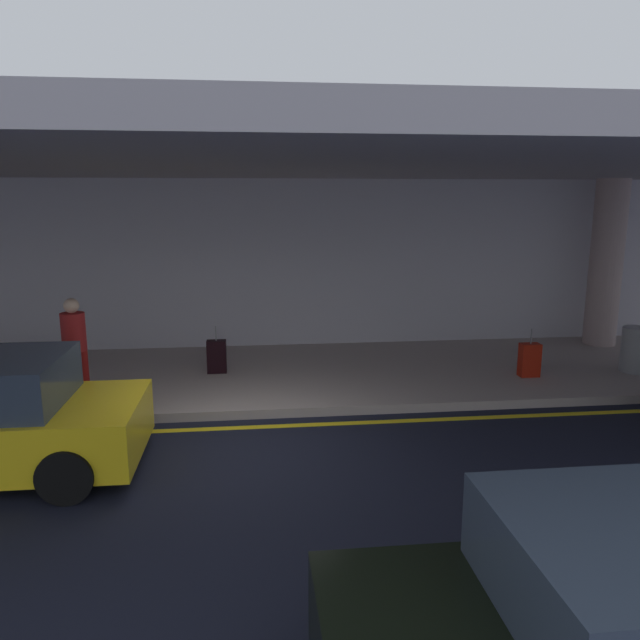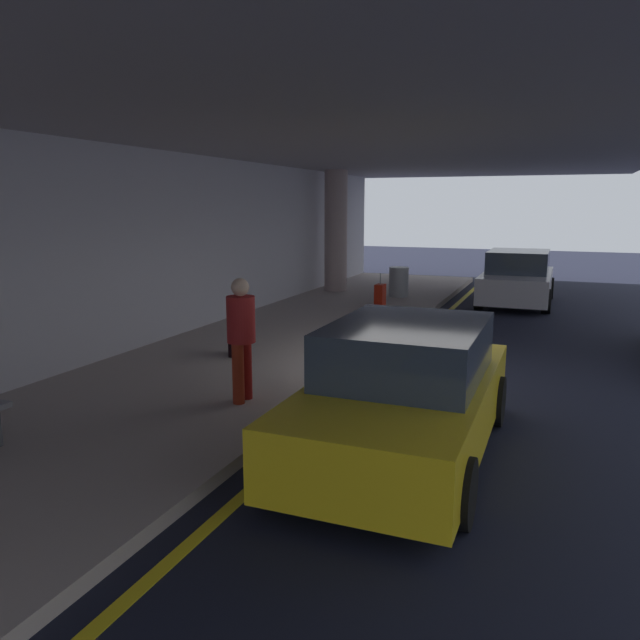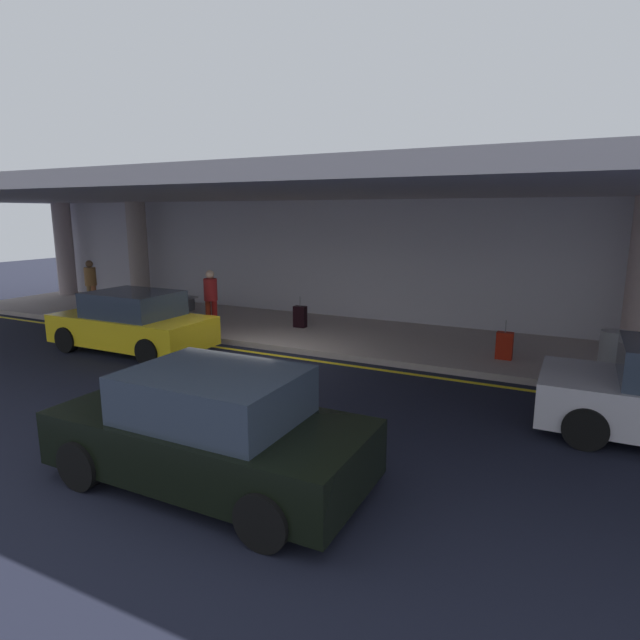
# 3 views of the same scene
# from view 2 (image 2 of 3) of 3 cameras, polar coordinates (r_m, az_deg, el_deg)

# --- Properties ---
(ground_plane) EXTENTS (60.00, 60.00, 0.00)m
(ground_plane) POSITION_cam_2_polar(r_m,az_deg,el_deg) (10.21, 9.46, -5.16)
(ground_plane) COLOR black
(sidewalk) EXTENTS (26.00, 4.20, 0.15)m
(sidewalk) POSITION_cam_2_polar(r_m,az_deg,el_deg) (11.24, -6.15, -3.20)
(sidewalk) COLOR #A2948E
(sidewalk) RESTS_ON ground
(lane_stripe_yellow) EXTENTS (26.00, 0.14, 0.01)m
(lane_stripe_yellow) POSITION_cam_2_polar(r_m,az_deg,el_deg) (10.37, 5.84, -4.80)
(lane_stripe_yellow) COLOR yellow
(lane_stripe_yellow) RESTS_ON ground
(support_column_center) EXTENTS (0.70, 0.70, 3.65)m
(support_column_center) POSITION_cam_2_polar(r_m,az_deg,el_deg) (18.81, 1.49, 8.34)
(support_column_center) COLOR #A8918E
(support_column_center) RESTS_ON sidewalk
(ceiling_overhang) EXTENTS (28.00, 13.20, 0.30)m
(ceiling_overhang) POSITION_cam_2_polar(r_m,az_deg,el_deg) (10.74, -4.13, 17.01)
(ceiling_overhang) COLOR #9B959C
(ceiling_overhang) RESTS_ON support_column_far_left
(terminal_back_wall) EXTENTS (26.00, 0.30, 3.80)m
(terminal_back_wall) POSITION_cam_2_polar(r_m,az_deg,el_deg) (12.17, -15.78, 6.24)
(terminal_back_wall) COLOR #B5B2BD
(terminal_back_wall) RESTS_ON ground
(car_yellow_taxi) EXTENTS (4.10, 1.92, 1.50)m
(car_yellow_taxi) POSITION_cam_2_polar(r_m,az_deg,el_deg) (6.88, 7.97, -6.81)
(car_yellow_taxi) COLOR yellow
(car_yellow_taxi) RESTS_ON ground
(car_silver) EXTENTS (4.10, 1.92, 1.50)m
(car_silver) POSITION_cam_2_polar(r_m,az_deg,el_deg) (18.08, 18.00, 3.70)
(car_silver) COLOR #B7B4BD
(car_silver) RESTS_ON ground
(person_waiting_for_ride) EXTENTS (0.38, 0.38, 1.68)m
(person_waiting_for_ride) POSITION_cam_2_polar(r_m,az_deg,el_deg) (8.17, -7.40, -1.09)
(person_waiting_for_ride) COLOR maroon
(person_waiting_for_ride) RESTS_ON sidewalk
(suitcase_upright_primary) EXTENTS (0.36, 0.22, 0.90)m
(suitcase_upright_primary) POSITION_cam_2_polar(r_m,az_deg,el_deg) (10.78, -7.64, -1.74)
(suitcase_upright_primary) COLOR black
(suitcase_upright_primary) RESTS_ON sidewalk
(suitcase_upright_secondary) EXTENTS (0.36, 0.22, 0.90)m
(suitcase_upright_secondary) POSITION_cam_2_polar(r_m,az_deg,el_deg) (15.68, 5.65, 2.24)
(suitcase_upright_secondary) COLOR #A11A0A
(suitcase_upright_secondary) RESTS_ON sidewalk
(trash_bin_steel) EXTENTS (0.56, 0.56, 0.85)m
(trash_bin_steel) POSITION_cam_2_polar(r_m,az_deg,el_deg) (17.74, 7.39, 3.56)
(trash_bin_steel) COLOR gray
(trash_bin_steel) RESTS_ON sidewalk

